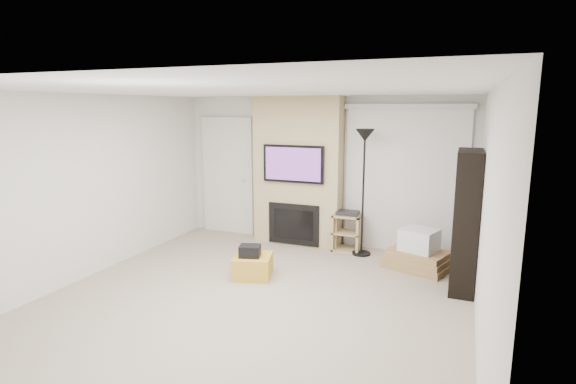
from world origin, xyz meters
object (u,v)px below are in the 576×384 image
at_px(bookshelf, 466,221).
at_px(ottoman, 253,266).
at_px(av_stand, 347,230).
at_px(box_stack, 418,253).
at_px(floor_lamp, 364,157).

bearing_deg(bookshelf, ottoman, -166.90).
distance_m(av_stand, box_stack, 1.26).
bearing_deg(box_stack, av_stand, 159.49).
xyz_separation_m(ottoman, floor_lamp, (1.19, 1.50, 1.42)).
relative_size(ottoman, box_stack, 0.48).
height_order(ottoman, av_stand, av_stand).
xyz_separation_m(av_stand, bookshelf, (1.78, -1.00, 0.55)).
distance_m(ottoman, av_stand, 1.88).
bearing_deg(ottoman, bookshelf, 13.10).
bearing_deg(av_stand, bookshelf, -29.33).
distance_m(ottoman, bookshelf, 2.87).
bearing_deg(box_stack, floor_lamp, 161.22).
relative_size(floor_lamp, box_stack, 1.90).
distance_m(ottoman, box_stack, 2.41).
xyz_separation_m(ottoman, bookshelf, (2.70, 0.63, 0.75)).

